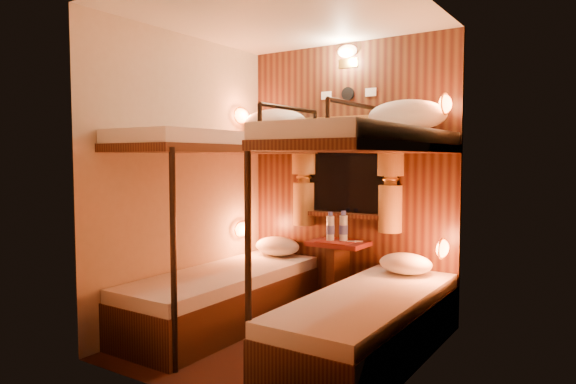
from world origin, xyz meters
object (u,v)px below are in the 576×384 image
Objects in this scene: bunk_left at (224,258)px; bunk_right at (369,278)px; table at (338,268)px; bottle_right at (343,228)px; bottle_left at (330,228)px.

bunk_right is (1.30, 0.00, 0.00)m from bunk_left.
table is 0.35m from bottle_right.
bottle_left is (-0.07, -0.02, 0.35)m from table.
bunk_right is at bearing -46.73° from bottle_left.
bunk_left is 1.08m from bottle_right.
bottle_right is (0.04, 0.03, 0.35)m from table.
bunk_right is at bearing -52.84° from bottle_right.
bunk_left is at bearing 180.00° from bunk_right.
bunk_left is 1.00× the size of bunk_right.
bunk_right is 1.02m from table.
bottle_left is (0.58, 0.76, 0.20)m from bunk_left.
bottle_left is at bearing -165.19° from table.
bottle_right is at bearing 49.74° from bunk_left.
bunk_right is at bearing -50.33° from table.
bunk_right is 7.10× the size of bottle_right.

